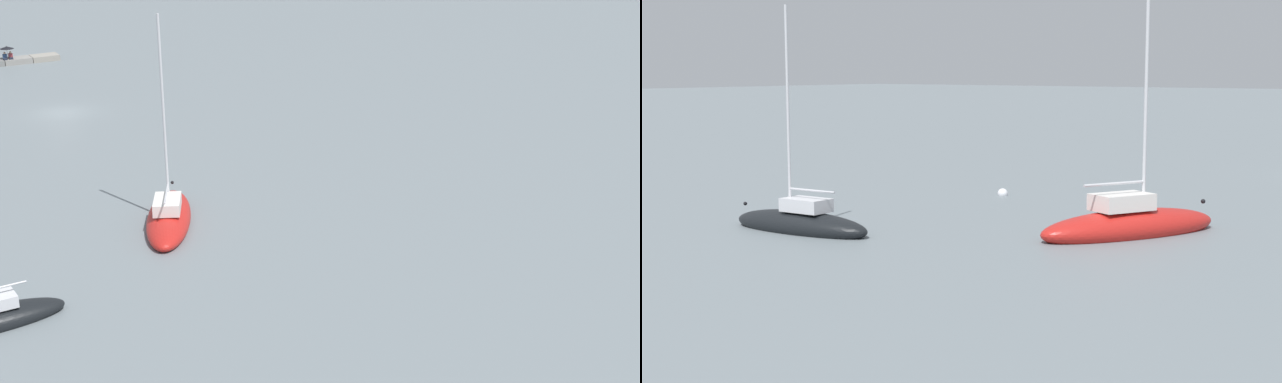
{
  "view_description": "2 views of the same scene",
  "coord_description": "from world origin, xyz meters",
  "views": [
    {
      "loc": [
        19.02,
        72.5,
        20.1
      ],
      "look_at": [
        -5.49,
        31.15,
        2.2
      ],
      "focal_mm": 52.31,
      "sensor_mm": 36.0,
      "label": 1
    },
    {
      "loc": [
        -14.73,
        60.96,
        6.69
      ],
      "look_at": [
        1.39,
        38.2,
        3.05
      ],
      "focal_mm": 53.21,
      "sensor_mm": 36.0,
      "label": 2
    }
  ],
  "objects": [
    {
      "name": "sailboat_black_near",
      "position": [
        12.98,
        33.35,
        0.34
      ],
      "size": [
        7.02,
        2.18,
        9.58
      ],
      "rotation": [
        0.0,
        0.0,
        4.74
      ],
      "color": "black",
      "rests_on": "ground_plane"
    },
    {
      "name": "sailboat_red_far",
      "position": [
        1.55,
        26.3,
        0.42
      ],
      "size": [
        5.88,
        8.75,
        12.19
      ],
      "rotation": [
        0.0,
        0.0,
        2.7
      ],
      "color": "red",
      "rests_on": "ground_plane"
    },
    {
      "name": "mooring_buoy_near",
      "position": [
        12.22,
        19.18,
        0.09
      ],
      "size": [
        0.54,
        0.54,
        0.54
      ],
      "color": "white",
      "rests_on": "ground_plane"
    }
  ]
}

